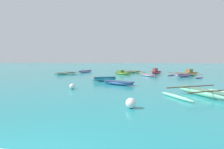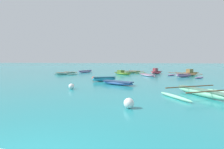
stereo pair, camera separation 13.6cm
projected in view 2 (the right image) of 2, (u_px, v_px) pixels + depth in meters
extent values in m
ellipsoid|color=#88D0C5|center=(66.00, 73.00, 26.48)|extent=(2.07, 3.60, 0.32)
cube|color=slate|center=(66.00, 73.00, 26.47)|extent=(1.92, 3.32, 0.08)
cylinder|color=brown|center=(71.00, 72.00, 27.16)|extent=(2.62, 1.32, 0.07)
cylinder|color=brown|center=(62.00, 73.00, 25.78)|extent=(2.62, 1.32, 0.07)
ellipsoid|color=#88D0C5|center=(60.00, 73.00, 27.32)|extent=(1.23, 2.25, 0.20)
ellipsoid|color=#88D0C5|center=(73.00, 74.00, 25.66)|extent=(1.23, 2.25, 0.20)
ellipsoid|color=#A892D0|center=(85.00, 71.00, 30.47)|extent=(1.81, 3.41, 0.42)
cube|color=slate|center=(85.00, 70.00, 30.46)|extent=(1.68, 3.15, 0.08)
ellipsoid|color=#7CB233|center=(122.00, 73.00, 26.57)|extent=(3.04, 3.04, 0.30)
cube|color=#516E28|center=(122.00, 73.00, 26.56)|extent=(2.82, 2.82, 0.08)
cube|color=#516E28|center=(121.00, 71.00, 26.89)|extent=(1.19, 1.19, 0.33)
ellipsoid|color=tan|center=(191.00, 74.00, 25.00)|extent=(2.44, 2.01, 0.44)
cube|color=brown|center=(191.00, 73.00, 24.98)|extent=(2.26, 1.87, 0.08)
cube|color=brown|center=(190.00, 71.00, 24.84)|extent=(0.94, 0.95, 0.48)
ellipsoid|color=#82CFA7|center=(201.00, 93.00, 10.61)|extent=(2.23, 3.64, 0.44)
cube|color=slate|center=(201.00, 90.00, 10.60)|extent=(2.06, 3.35, 0.08)
cylinder|color=brown|center=(214.00, 91.00, 9.77)|extent=(3.43, 1.87, 0.07)
cylinder|color=brown|center=(191.00, 87.00, 11.42)|extent=(3.43, 1.87, 0.07)
ellipsoid|color=#82CFA7|center=(224.00, 93.00, 11.24)|extent=(1.45, 2.48, 0.20)
ellipsoid|color=#82CFA7|center=(175.00, 97.00, 10.01)|extent=(1.45, 2.48, 0.20)
ellipsoid|color=#3763AC|center=(118.00, 83.00, 15.44)|extent=(3.13, 2.05, 0.34)
cube|color=navy|center=(118.00, 81.00, 15.43)|extent=(2.90, 1.91, 0.08)
ellipsoid|color=#90CB85|center=(133.00, 72.00, 29.57)|extent=(3.13, 3.20, 0.32)
cube|color=#5C7C55|center=(133.00, 71.00, 29.56)|extent=(2.90, 2.97, 0.08)
cylinder|color=brown|center=(136.00, 71.00, 30.06)|extent=(2.68, 2.59, 0.07)
cylinder|color=brown|center=(129.00, 71.00, 29.06)|extent=(2.68, 2.59, 0.07)
ellipsoid|color=#90CB85|center=(126.00, 72.00, 31.04)|extent=(2.03, 2.09, 0.20)
ellipsoid|color=#90CB85|center=(141.00, 73.00, 28.12)|extent=(2.03, 2.09, 0.20)
ellipsoid|color=#DE4658|center=(156.00, 73.00, 27.53)|extent=(2.01, 2.05, 0.44)
cube|color=brown|center=(156.00, 71.00, 27.51)|extent=(1.86, 1.90, 0.08)
cube|color=brown|center=(155.00, 70.00, 27.32)|extent=(0.83, 0.83, 0.49)
ellipsoid|color=#E8ADD1|center=(147.00, 75.00, 23.77)|extent=(2.30, 3.47, 0.29)
cube|color=gray|center=(147.00, 74.00, 23.76)|extent=(2.14, 3.20, 0.08)
ellipsoid|color=#B97FB9|center=(184.00, 75.00, 22.58)|extent=(2.48, 2.08, 0.45)
cube|color=slate|center=(184.00, 74.00, 22.56)|extent=(2.29, 1.93, 0.08)
cylinder|color=brown|center=(187.00, 73.00, 22.85)|extent=(2.66, 3.40, 0.07)
cylinder|color=brown|center=(181.00, 74.00, 22.26)|extent=(2.66, 3.40, 0.07)
ellipsoid|color=#B97FB9|center=(171.00, 75.00, 24.45)|extent=(1.39, 1.14, 0.20)
ellipsoid|color=#B97FB9|center=(199.00, 78.00, 20.72)|extent=(1.39, 1.14, 0.20)
ellipsoid|color=#2C98BD|center=(104.00, 79.00, 18.06)|extent=(2.58, 1.66, 0.48)
cube|color=#256075|center=(104.00, 77.00, 18.04)|extent=(2.39, 1.56, 0.08)
sphere|color=white|center=(71.00, 86.00, 13.17)|extent=(0.42, 0.42, 0.42)
sphere|color=#E54C2D|center=(94.00, 78.00, 19.53)|extent=(0.37, 0.37, 0.37)
sphere|color=white|center=(129.00, 103.00, 7.94)|extent=(0.48, 0.48, 0.48)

